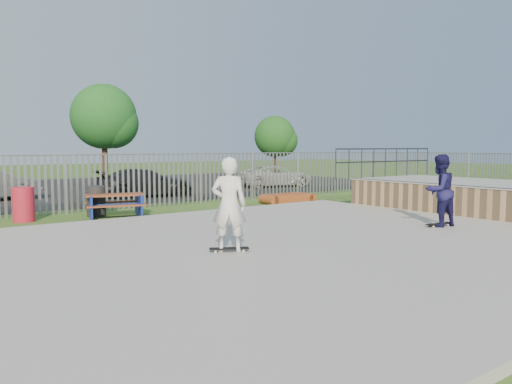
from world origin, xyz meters
TOP-DOWN VIEW (x-y plane):
  - ground at (0.00, 0.00)m, footprint 120.00×120.00m
  - concrete_slab at (0.00, 0.00)m, footprint 15.00×12.00m
  - quarter_pipe at (9.50, 1.04)m, footprint 5.50×7.05m
  - fence at (1.00, 4.59)m, footprint 26.04×16.02m
  - picnic_table at (-0.63, 7.16)m, footprint 2.12×1.89m
  - funbox at (6.49, 6.99)m, footprint 1.94×1.09m
  - trash_bin_red at (-3.19, 7.94)m, footprint 0.63×0.63m
  - trash_bin_grey at (-1.03, 7.74)m, footprint 0.60×0.60m
  - parking_lot at (0.00, 19.00)m, footprint 40.00×18.00m
  - car_dark at (2.91, 12.74)m, footprint 4.55×2.36m
  - car_white at (11.20, 13.68)m, footprint 4.57×2.71m
  - tree_mid at (4.27, 21.68)m, footprint 3.93×3.93m
  - tree_right at (15.54, 19.18)m, footprint 2.87×2.87m
  - skateboard_a at (5.31, -0.64)m, footprint 0.82×0.30m
  - skateboard_b at (-0.96, -0.01)m, footprint 0.80×0.55m
  - skater_navy at (5.31, -0.64)m, footprint 1.01×0.83m
  - skater_white at (-0.96, -0.01)m, footprint 0.83×0.79m

SIDE VIEW (x-z plane):
  - ground at x=0.00m, z-range 0.00..0.00m
  - parking_lot at x=0.00m, z-range 0.00..0.02m
  - concrete_slab at x=0.00m, z-range 0.00..0.15m
  - funbox at x=6.49m, z-range 0.00..0.37m
  - skateboard_a at x=5.31m, z-range 0.15..0.23m
  - skateboard_b at x=-0.96m, z-range 0.15..0.23m
  - picnic_table at x=-0.63m, z-range 0.01..0.77m
  - trash_bin_grey at x=-1.03m, z-range 0.00..1.00m
  - trash_bin_red at x=-3.19m, z-range 0.00..1.05m
  - quarter_pipe at x=9.50m, z-range -0.54..1.65m
  - car_white at x=11.20m, z-range 0.02..1.21m
  - car_dark at x=2.91m, z-range 0.02..1.28m
  - fence at x=1.00m, z-range 0.00..2.00m
  - skater_navy at x=5.31m, z-range 0.15..2.07m
  - skater_white at x=-0.96m, z-range 0.15..2.07m
  - tree_right at x=15.54m, z-range 0.76..5.20m
  - tree_mid at x=4.27m, z-range 1.05..7.11m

